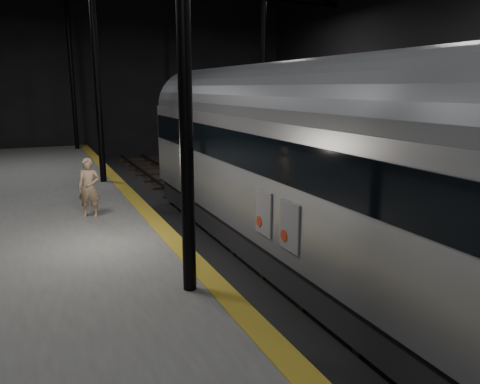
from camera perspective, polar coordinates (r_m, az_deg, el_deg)
ground at (r=14.79m, az=3.32°, el=-6.91°), size 44.00×44.00×0.00m
platform_right at (r=19.15m, az=23.76°, el=-1.88°), size 9.00×43.80×1.00m
tactile_strip at (r=13.37m, az=-9.16°, el=-4.66°), size 0.50×43.80×0.01m
track at (r=14.77m, az=3.33°, el=-6.66°), size 2.40×43.00×0.24m
train at (r=11.55m, az=10.21°, el=3.16°), size 3.09×20.65×5.52m
woman at (r=15.15m, az=-17.91°, el=0.51°), size 0.78×0.64×1.84m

